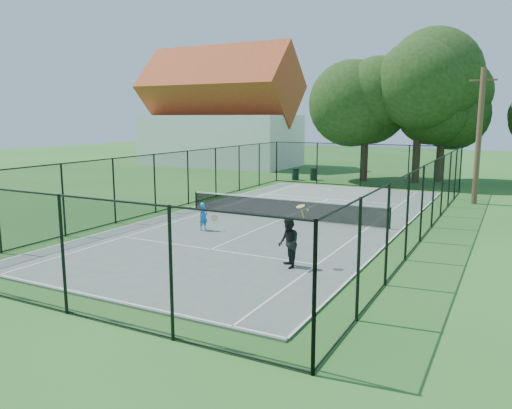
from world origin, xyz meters
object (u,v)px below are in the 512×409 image
at_px(tennis_net, 284,208).
at_px(trash_bin_left, 295,174).
at_px(utility_pole, 479,136).
at_px(player_black, 289,243).
at_px(player_blue, 204,217).
at_px(trash_bin_right, 314,174).

distance_m(tennis_net, trash_bin_left, 15.31).
height_order(utility_pole, player_black, utility_pole).
distance_m(player_blue, player_black, 6.21).
bearing_deg(player_blue, tennis_net, 63.49).
bearing_deg(trash_bin_right, player_blue, -83.20).
bearing_deg(player_black, player_blue, 149.14).
relative_size(trash_bin_left, player_black, 0.45).
xyz_separation_m(utility_pole, player_black, (-4.30, -16.09, -2.93)).
distance_m(utility_pole, player_blue, 16.40).
distance_m(trash_bin_right, utility_pole, 13.60).
bearing_deg(trash_bin_left, utility_pole, -21.89).
xyz_separation_m(trash_bin_right, player_blue, (2.23, -18.69, 0.17)).
relative_size(tennis_net, player_black, 4.98).
height_order(trash_bin_left, player_blue, player_blue).
height_order(tennis_net, player_black, player_black).
relative_size(trash_bin_right, utility_pole, 0.13).
relative_size(tennis_net, trash_bin_right, 10.60).
relative_size(tennis_net, player_blue, 8.45).
distance_m(tennis_net, player_black, 7.86).
bearing_deg(tennis_net, trash_bin_right, 105.78).
xyz_separation_m(tennis_net, player_blue, (-1.95, -3.91, 0.08)).
xyz_separation_m(tennis_net, utility_pole, (7.68, 9.00, 3.21)).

